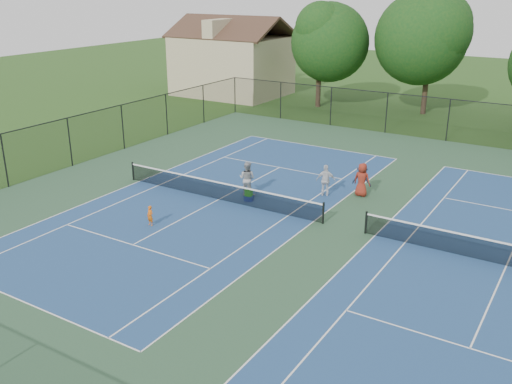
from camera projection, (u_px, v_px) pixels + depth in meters
The scene contains 15 objects.
ground at pixel (344, 228), 26.12m from camera, with size 140.00×140.00×0.00m, color #234716.
court_pad at pixel (344, 228), 26.12m from camera, with size 36.00×36.00×0.01m, color #2C4E36.
tennis_court_left at pixel (219, 198), 29.54m from camera, with size 12.00×23.83×1.07m.
tennis_court_right at pixel (507, 264), 22.63m from camera, with size 12.00×23.83×1.07m.
perimeter_fence at pixel (345, 196), 25.56m from camera, with size 36.08×36.08×3.02m.
tree_back_a at pixel (320, 38), 49.59m from camera, with size 6.80×6.80×9.15m.
tree_back_b at pixel (431, 34), 46.55m from camera, with size 7.60×7.60×10.03m.
clapboard_house at pixel (232, 63), 56.34m from camera, with size 10.80×8.10×7.65m.
child_player at pixel (150, 216), 26.28m from camera, with size 0.35×0.23×0.96m, color orange.
instructor at pixel (247, 179), 29.93m from camera, with size 0.89×0.69×1.83m, color #9C9C9F.
bystander_a at pixel (326, 180), 29.85m from camera, with size 1.00×0.41×1.70m, color silver.
bystander_b at pixel (362, 180), 30.01m from camera, with size 1.05×0.60×1.63m, color #1A273B.
bystander_c at pixel (362, 180), 29.80m from camera, with size 0.88×0.57×1.79m, color maroon.
ball_crate at pixel (249, 198), 29.37m from camera, with size 0.42×0.33×0.27m, color navy.
ball_hopper at pixel (249, 193), 29.26m from camera, with size 0.34×0.28×0.36m, color green.
Camera 1 is at (9.17, -22.45, 10.62)m, focal length 40.00 mm.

